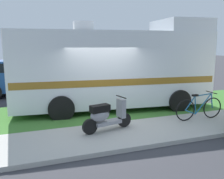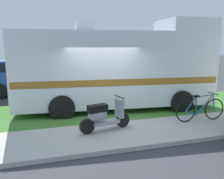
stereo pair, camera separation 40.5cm
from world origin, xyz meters
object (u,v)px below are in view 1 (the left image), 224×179
bicycle (199,108)px  motorhome_rv (115,67)px  pickup_truck_near (17,77)px  pickup_truck_far (126,67)px  scooter (106,116)px

bicycle → motorhome_rv: bearing=127.1°
pickup_truck_near → bicycle: bearing=-50.1°
pickup_truck_far → scooter: bearing=-116.0°
motorhome_rv → pickup_truck_near: 5.80m
bicycle → pickup_truck_far: bearing=80.9°
bicycle → pickup_truck_near: (-5.83, 6.97, 0.44)m
scooter → pickup_truck_far: (4.89, 10.04, 0.40)m
scooter → pickup_truck_far: pickup_truck_far is taller
bicycle → pickup_truck_far: size_ratio=0.32×
bicycle → pickup_truck_near: 9.09m
motorhome_rv → pickup_truck_near: size_ratio=1.55×
motorhome_rv → bicycle: (2.01, -2.66, -1.19)m
bicycle → pickup_truck_far: pickup_truck_far is taller
motorhome_rv → scooter: size_ratio=4.88×
pickup_truck_near → motorhome_rv: bearing=-48.5°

